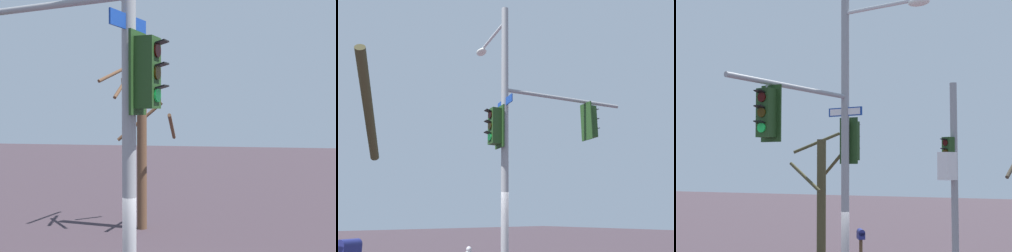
# 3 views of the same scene
# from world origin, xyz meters

# --- Properties ---
(main_signal_pole_assembly) EXTENTS (4.98, 3.73, 8.54)m
(main_signal_pole_assembly) POSITION_xyz_m (-0.44, -0.30, 4.82)
(main_signal_pole_assembly) COLOR gray
(main_signal_pole_assembly) RESTS_ON ground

